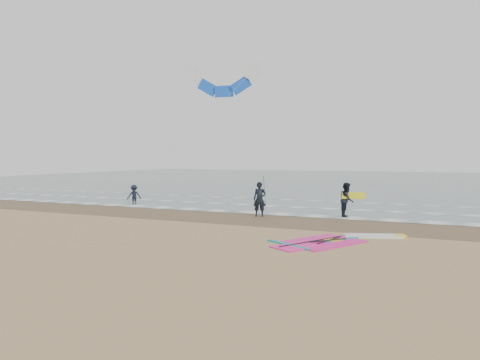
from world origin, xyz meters
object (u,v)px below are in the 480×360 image
at_px(surf_kite, 224,82).
at_px(person_walking, 347,200).
at_px(person_wading, 134,191).
at_px(windsurf_rig, 338,240).
at_px(person_standing, 260,199).

bearing_deg(surf_kite, person_walking, -31.42).
relative_size(person_wading, surf_kite, 0.17).
bearing_deg(windsurf_rig, person_standing, 134.95).
xyz_separation_m(person_walking, surf_kite, (-10.94, 6.68, 8.43)).
height_order(person_walking, person_wading, person_walking).
height_order(windsurf_rig, surf_kite, surf_kite).
distance_m(windsurf_rig, surf_kite, 20.51).
bearing_deg(person_wading, person_walking, -33.59).
distance_m(windsurf_rig, person_wading, 19.43).
relative_size(windsurf_rig, surf_kite, 0.53).
distance_m(person_walking, surf_kite, 15.35).
distance_m(person_walking, person_wading, 16.40).
height_order(person_standing, person_wading, person_standing).
bearing_deg(windsurf_rig, person_wading, 151.70).
distance_m(person_standing, person_wading, 12.22).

